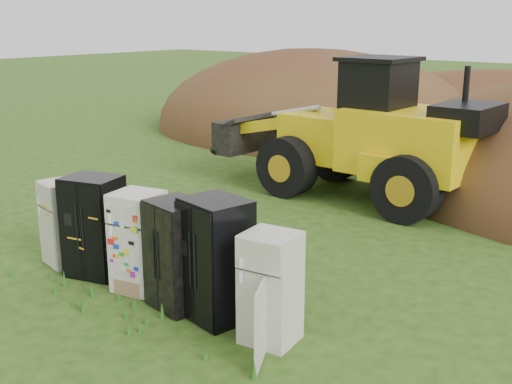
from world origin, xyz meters
TOP-DOWN VIEW (x-y plane):
  - ground at (0.00, 0.00)m, footprint 120.00×120.00m
  - fridge_leftmost at (-2.46, -0.04)m, footprint 0.83×0.80m
  - fridge_black_side at (-1.59, -0.02)m, footprint 1.11×0.98m
  - fridge_sticker at (-0.47, 0.01)m, footprint 0.89×0.85m
  - fridge_dark_mid at (0.50, -0.03)m, footprint 1.01×0.87m
  - fridge_black_right at (1.26, 0.04)m, footprint 1.08×0.96m
  - fridge_open_door at (2.34, -0.02)m, footprint 0.82×0.77m
  - wheel_loader at (-1.01, 7.47)m, footprint 7.41×3.16m
  - dirt_mound_left at (-6.87, 14.75)m, footprint 14.15×10.62m
  - dirt_mound_back at (-0.63, 18.86)m, footprint 15.42×10.28m

SIDE VIEW (x-z plane):
  - ground at x=0.00m, z-range 0.00..0.00m
  - dirt_mound_left at x=-6.87m, z-range -3.30..3.30m
  - dirt_mound_back at x=-0.63m, z-range -2.51..2.51m
  - fridge_leftmost at x=-2.46m, z-range 0.00..1.59m
  - fridge_open_door at x=2.34m, z-range 0.00..1.61m
  - fridge_sticker at x=-0.47m, z-range 0.00..1.71m
  - fridge_dark_mid at x=0.50m, z-range 0.00..1.74m
  - fridge_black_side at x=-1.59m, z-range 0.00..1.80m
  - fridge_black_right at x=1.26m, z-range 0.00..1.89m
  - wheel_loader at x=-1.01m, z-range 0.00..3.55m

